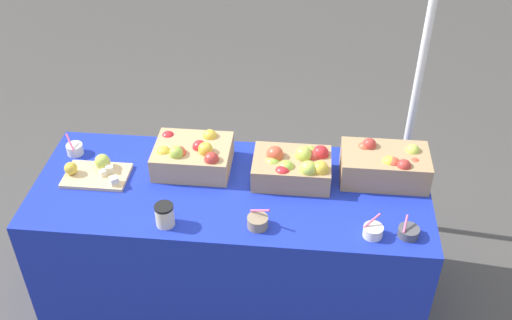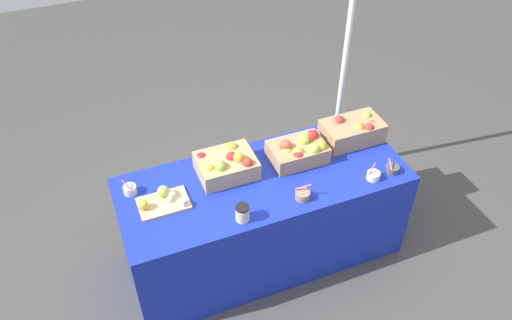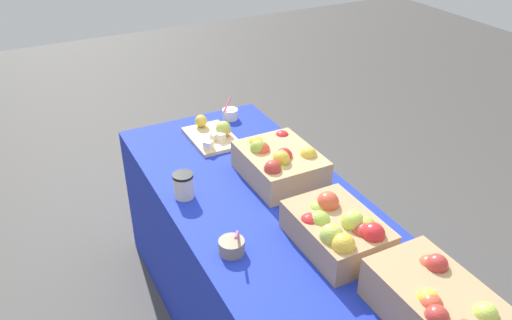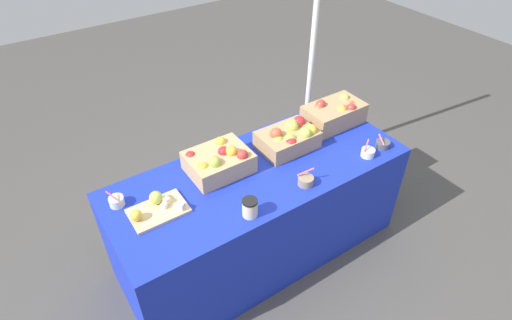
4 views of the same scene
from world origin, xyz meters
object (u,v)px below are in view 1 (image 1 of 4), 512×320
Objects in this scene: sample_bowl_near at (75,149)px; sample_bowl_extra at (373,231)px; sample_bowl_far at (408,232)px; coffee_cup at (165,215)px; cutting_board_front at (97,170)px; apple_crate_middle at (294,166)px; sample_bowl_mid at (258,222)px; apple_crate_left at (385,165)px; apple_crate_right at (193,155)px; tent_pole at (422,64)px.

sample_bowl_near is 1.56m from sample_bowl_extra.
coffee_cup is (-1.07, -0.03, 0.03)m from sample_bowl_far.
cutting_board_front is 0.23m from sample_bowl_near.
sample_bowl_mid is at bearing -112.09° from apple_crate_middle.
sample_bowl_far is 0.89× the size of sample_bowl_extra.
apple_crate_left is 1.08m from coffee_cup.
sample_bowl_near is 1.03× the size of coffee_cup.
apple_crate_left is 0.44m from apple_crate_middle.
coffee_cup is (-0.05, -0.42, -0.02)m from apple_crate_right.
tent_pole is at bearing 69.61° from apple_crate_left.
sample_bowl_near is at bearing 178.22° from apple_crate_left.
tent_pole is (0.76, 0.89, 0.35)m from sample_bowl_mid.
sample_bowl_extra is at bearing -1.13° from sample_bowl_mid.
apple_crate_left is 1.40m from cutting_board_front.
sample_bowl_near is at bearing 174.98° from apple_crate_middle.
apple_crate_middle reaches higher than sample_bowl_extra.
coffee_cup is at bearing -145.69° from apple_crate_middle.
tent_pole is at bearing 83.31° from sample_bowl_far.
sample_bowl_far is (0.52, -0.34, -0.05)m from apple_crate_middle.
sample_bowl_extra is (1.49, -0.46, -0.00)m from sample_bowl_near.
apple_crate_left is 3.86× the size of coffee_cup.
sample_bowl_mid is at bearing -179.55° from sample_bowl_far.
apple_crate_right is 3.45× the size of sample_bowl_mid.
apple_crate_right is 0.43m from coffee_cup.
coffee_cup is at bearing -39.50° from sample_bowl_near.
apple_crate_right reaches higher than sample_bowl_near.
coffee_cup is 1.52m from tent_pole.
sample_bowl_near is (-0.17, 0.16, -0.00)m from cutting_board_front.
apple_crate_left is at bearing 23.35° from coffee_cup.
apple_crate_left is 1.34× the size of cutting_board_front.
cutting_board_front is 2.87× the size of coffee_cup.
apple_crate_left is 1.12× the size of apple_crate_middle.
cutting_board_front is 0.87m from sample_bowl_mid.
apple_crate_right is 0.54m from sample_bowl_mid.
apple_crate_middle is at bearing -173.43° from apple_crate_left.
cutting_board_front is 2.80× the size of sample_bowl_near.
coffee_cup is at bearing -176.29° from sample_bowl_mid.
apple_crate_right is at bearing 154.77° from sample_bowl_extra.
sample_bowl_extra is 1.00m from tent_pole.
sample_bowl_far is at bearing 0.45° from sample_bowl_mid.
sample_bowl_extra is at bearing -44.86° from apple_crate_middle.
tent_pole reaches higher than cutting_board_front.
apple_crate_right is at bearing -4.80° from sample_bowl_near.
apple_crate_left reaches higher than sample_bowl_far.
tent_pole reaches higher than sample_bowl_near.
apple_crate_right is 4.03× the size of sample_bowl_far.
apple_crate_right reaches higher than coffee_cup.
apple_crate_middle is at bearing -5.29° from apple_crate_right.
sample_bowl_extra is at bearing -12.61° from cutting_board_front.
apple_crate_middle is 0.87m from tent_pole.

